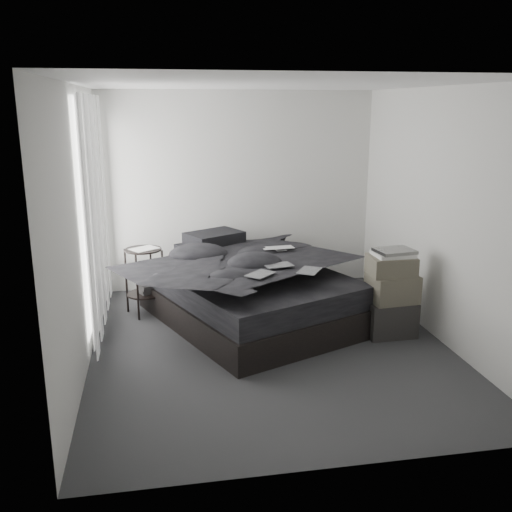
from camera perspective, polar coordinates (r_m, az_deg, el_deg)
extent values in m
cube|color=#303033|center=(5.98, 1.37, -8.92)|extent=(3.60, 4.20, 0.01)
cube|color=white|center=(5.48, 1.55, 16.82)|extent=(3.60, 4.20, 0.01)
cube|color=silver|center=(7.62, -1.74, 6.48)|extent=(3.60, 0.01, 2.60)
cube|color=silver|center=(3.62, 8.18, -3.22)|extent=(3.60, 0.01, 2.60)
cube|color=silver|center=(5.52, -17.20, 2.56)|extent=(0.01, 4.20, 2.60)
cube|color=silver|center=(6.20, 18.02, 3.80)|extent=(0.01, 4.20, 2.60)
cube|color=white|center=(6.39, -16.15, 4.71)|extent=(0.02, 2.00, 2.30)
cube|color=white|center=(6.39, -15.65, 4.11)|extent=(0.06, 2.12, 2.48)
cube|color=black|center=(6.58, -0.51, -5.15)|extent=(2.55, 2.85, 0.32)
cube|color=black|center=(6.49, -0.51, -2.79)|extent=(2.46, 2.76, 0.25)
imported|color=black|center=(6.37, -0.24, -0.67)|extent=(2.37, 2.52, 0.27)
cube|color=black|center=(7.16, -4.83, 0.57)|extent=(0.84, 0.72, 0.16)
cube|color=black|center=(7.14, -4.21, 1.81)|extent=(0.80, 0.72, 0.15)
imported|color=silver|center=(6.66, 2.35, 1.35)|extent=(0.39, 0.27, 0.03)
cube|color=black|center=(5.72, 0.45, -1.01)|extent=(0.35, 0.35, 0.01)
cube|color=black|center=(6.04, 2.26, -0.09)|extent=(0.33, 0.25, 0.01)
cube|color=black|center=(5.86, 5.37, -0.55)|extent=(0.32, 0.35, 0.01)
cylinder|color=black|center=(6.86, -11.07, -2.55)|extent=(0.56, 0.56, 0.78)
cube|color=white|center=(6.74, -11.12, 0.69)|extent=(0.38, 0.36, 0.02)
cube|color=black|center=(6.69, -8.49, -5.83)|extent=(0.19, 0.22, 0.13)
cube|color=black|center=(6.36, 13.15, -5.99)|extent=(0.53, 0.42, 0.38)
cube|color=#575244|center=(6.24, 13.47, -3.12)|extent=(0.52, 0.42, 0.29)
cube|color=#575244|center=(6.17, 13.37, -0.91)|extent=(0.47, 0.39, 0.20)
cube|color=silver|center=(6.14, 13.54, 0.18)|extent=(0.40, 0.32, 0.04)
cube|color=silver|center=(6.13, 13.70, 0.50)|extent=(0.42, 0.35, 0.04)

